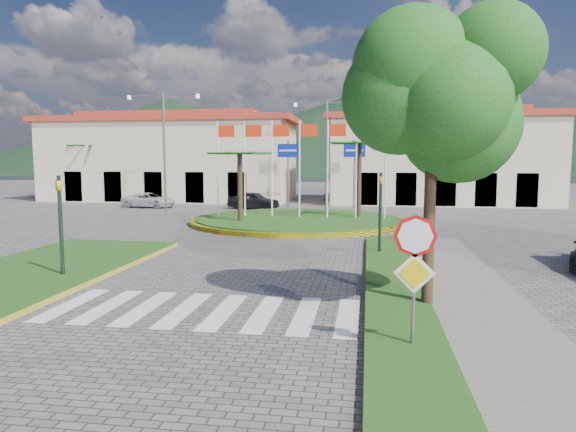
# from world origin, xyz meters

# --- Properties ---
(ground) EXTENTS (160.00, 160.00, 0.00)m
(ground) POSITION_xyz_m (0.00, 0.00, 0.00)
(ground) COLOR #575553
(ground) RESTS_ON ground
(sidewalk_right) EXTENTS (4.00, 28.00, 0.15)m
(sidewalk_right) POSITION_xyz_m (6.00, 2.00, 0.07)
(sidewalk_right) COLOR gray
(sidewalk_right) RESTS_ON ground
(verge_right) EXTENTS (1.60, 28.00, 0.18)m
(verge_right) POSITION_xyz_m (4.80, 2.00, 0.09)
(verge_right) COLOR #244D16
(verge_right) RESTS_ON ground
(median_left) EXTENTS (5.00, 14.00, 0.18)m
(median_left) POSITION_xyz_m (-6.50, 6.00, 0.09)
(median_left) COLOR #244D16
(median_left) RESTS_ON ground
(crosswalk) EXTENTS (8.00, 3.00, 0.01)m
(crosswalk) POSITION_xyz_m (0.00, 4.00, 0.01)
(crosswalk) COLOR silver
(crosswalk) RESTS_ON ground
(roundabout_island) EXTENTS (12.70, 12.70, 6.00)m
(roundabout_island) POSITION_xyz_m (0.00, 22.00, 0.18)
(roundabout_island) COLOR yellow
(roundabout_island) RESTS_ON ground
(stop_sign) EXTENTS (0.80, 0.11, 2.65)m
(stop_sign) POSITION_xyz_m (4.90, 1.96, 1.79)
(stop_sign) COLOR slate
(stop_sign) RESTS_ON ground
(deciduous_tree) EXTENTS (3.60, 3.60, 6.80)m
(deciduous_tree) POSITION_xyz_m (5.50, 5.00, 5.18)
(deciduous_tree) COLOR black
(deciduous_tree) RESTS_ON ground
(traffic_light_left) EXTENTS (0.15, 0.18, 3.20)m
(traffic_light_left) POSITION_xyz_m (-5.20, 6.50, 1.94)
(traffic_light_left) COLOR black
(traffic_light_left) RESTS_ON ground
(traffic_light_right) EXTENTS (0.15, 0.18, 3.20)m
(traffic_light_right) POSITION_xyz_m (4.50, 12.00, 1.94)
(traffic_light_right) COLOR black
(traffic_light_right) RESTS_ON ground
(traffic_light_far) EXTENTS (0.18, 0.15, 3.20)m
(traffic_light_far) POSITION_xyz_m (8.00, 26.00, 1.94)
(traffic_light_far) COLOR black
(traffic_light_far) RESTS_ON ground
(direction_sign_west) EXTENTS (1.60, 0.14, 5.20)m
(direction_sign_west) POSITION_xyz_m (-2.00, 30.97, 3.53)
(direction_sign_west) COLOR slate
(direction_sign_west) RESTS_ON ground
(direction_sign_east) EXTENTS (1.60, 0.14, 5.20)m
(direction_sign_east) POSITION_xyz_m (3.00, 30.97, 3.53)
(direction_sign_east) COLOR slate
(direction_sign_east) RESTS_ON ground
(street_lamp_centre) EXTENTS (4.80, 0.16, 8.00)m
(street_lamp_centre) POSITION_xyz_m (1.00, 30.00, 4.50)
(street_lamp_centre) COLOR slate
(street_lamp_centre) RESTS_ON ground
(street_lamp_west) EXTENTS (4.80, 0.16, 8.00)m
(street_lamp_west) POSITION_xyz_m (-9.00, 24.00, 4.50)
(street_lamp_west) COLOR slate
(street_lamp_west) RESTS_ON ground
(building_left) EXTENTS (23.32, 9.54, 8.05)m
(building_left) POSITION_xyz_m (-14.00, 38.00, 3.90)
(building_left) COLOR beige
(building_left) RESTS_ON ground
(building_right) EXTENTS (19.08, 9.54, 8.05)m
(building_right) POSITION_xyz_m (10.00, 38.00, 3.90)
(building_right) COLOR beige
(building_right) RESTS_ON ground
(hill_far_west) EXTENTS (140.00, 140.00, 22.00)m
(hill_far_west) POSITION_xyz_m (-55.00, 140.00, 11.00)
(hill_far_west) COLOR black
(hill_far_west) RESTS_ON ground
(hill_far_mid) EXTENTS (180.00, 180.00, 30.00)m
(hill_far_mid) POSITION_xyz_m (15.00, 160.00, 15.00)
(hill_far_mid) COLOR black
(hill_far_mid) RESTS_ON ground
(hill_near_back) EXTENTS (110.00, 110.00, 16.00)m
(hill_near_back) POSITION_xyz_m (-10.00, 130.00, 8.00)
(hill_near_back) COLOR black
(hill_near_back) RESTS_ON ground
(white_van) EXTENTS (4.27, 2.27, 1.14)m
(white_van) POSITION_xyz_m (-12.83, 30.00, 0.57)
(white_van) COLOR silver
(white_van) RESTS_ON ground
(car_dark_a) EXTENTS (4.13, 2.20, 1.34)m
(car_dark_a) POSITION_xyz_m (-4.49, 30.00, 0.67)
(car_dark_a) COLOR black
(car_dark_a) RESTS_ON ground
(car_dark_b) EXTENTS (3.46, 1.38, 1.12)m
(car_dark_b) POSITION_xyz_m (2.00, 36.19, 0.56)
(car_dark_b) COLOR black
(car_dark_b) RESTS_ON ground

